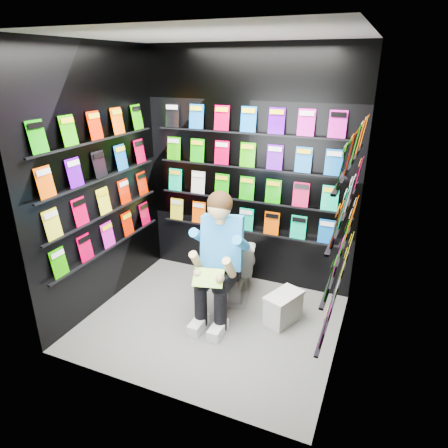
% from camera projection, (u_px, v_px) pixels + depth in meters
% --- Properties ---
extents(floor, '(2.40, 2.40, 0.00)m').
position_uv_depth(floor, '(211.00, 322.00, 3.98)').
color(floor, '#62625F').
rests_on(floor, ground).
extents(ceiling, '(2.40, 2.40, 0.00)m').
position_uv_depth(ceiling, '(207.00, 34.00, 3.01)').
color(ceiling, white).
rests_on(ceiling, floor).
extents(wall_back, '(2.40, 0.04, 2.60)m').
position_uv_depth(wall_back, '(248.00, 172.00, 4.35)').
color(wall_back, black).
rests_on(wall_back, floor).
extents(wall_front, '(2.40, 0.04, 2.60)m').
position_uv_depth(wall_front, '(146.00, 242.00, 2.64)').
color(wall_front, black).
rests_on(wall_front, floor).
extents(wall_left, '(0.04, 2.00, 2.60)m').
position_uv_depth(wall_left, '(99.00, 183.00, 3.93)').
color(wall_left, black).
rests_on(wall_left, floor).
extents(wall_right, '(0.04, 2.00, 2.60)m').
position_uv_depth(wall_right, '(351.00, 217.00, 3.06)').
color(wall_right, black).
rests_on(wall_right, floor).
extents(comics_back, '(2.10, 0.06, 1.37)m').
position_uv_depth(comics_back, '(247.00, 172.00, 4.32)').
color(comics_back, red).
rests_on(comics_back, wall_back).
extents(comics_left, '(0.06, 1.70, 1.37)m').
position_uv_depth(comics_left, '(102.00, 183.00, 3.92)').
color(comics_left, red).
rests_on(comics_left, wall_left).
extents(comics_right, '(0.06, 1.70, 1.37)m').
position_uv_depth(comics_right, '(347.00, 216.00, 3.07)').
color(comics_right, red).
rests_on(comics_right, wall_right).
extents(toilet, '(0.59, 0.83, 0.73)m').
position_uv_depth(toilet, '(237.00, 264.00, 4.34)').
color(toilet, silver).
rests_on(toilet, floor).
extents(longbox, '(0.34, 0.43, 0.28)m').
position_uv_depth(longbox, '(283.00, 309.00, 3.94)').
color(longbox, silver).
rests_on(longbox, floor).
extents(longbox_lid, '(0.36, 0.45, 0.03)m').
position_uv_depth(longbox_lid, '(284.00, 295.00, 3.88)').
color(longbox_lid, silver).
rests_on(longbox_lid, longbox).
extents(reader, '(0.71, 0.89, 1.45)m').
position_uv_depth(reader, '(223.00, 243.00, 3.86)').
color(reader, blue).
rests_on(reader, toilet).
extents(held_comic, '(0.31, 0.23, 0.12)m').
position_uv_depth(held_comic, '(208.00, 278.00, 3.64)').
color(held_comic, '#1C9237').
rests_on(held_comic, reader).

